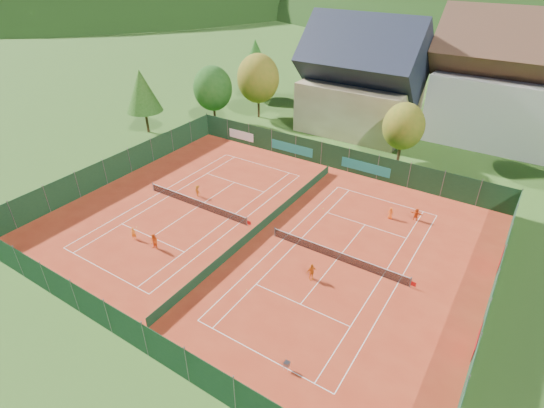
{
  "coord_description": "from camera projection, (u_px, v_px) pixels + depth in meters",
  "views": [
    {
      "loc": [
        18.95,
        -27.35,
        23.37
      ],
      "look_at": [
        0.0,
        2.0,
        2.0
      ],
      "focal_mm": 28.0,
      "sensor_mm": 36.0,
      "label": 1
    }
  ],
  "objects": [
    {
      "name": "loose_ball_0",
      "position": [
        137.0,
        227.0,
        41.05
      ],
      "size": [
        0.07,
        0.07,
        0.07
      ],
      "primitive_type": "sphere",
      "color": "#CCD833",
      "rests_on": "ground"
    },
    {
      "name": "loose_ball_1",
      "position": [
        247.0,
        290.0,
        33.6
      ],
      "size": [
        0.07,
        0.07,
        0.07
      ],
      "primitive_type": "sphere",
      "color": "#CCD833",
      "rests_on": "ground"
    },
    {
      "name": "fence_north",
      "position": [
        331.0,
        156.0,
        51.47
      ],
      "size": [
        40.0,
        0.1,
        3.0
      ],
      "color": "#14371D",
      "rests_on": "ground"
    },
    {
      "name": "court_divider",
      "position": [
        261.0,
        227.0,
        40.3
      ],
      "size": [
        0.03,
        28.8,
        1.0
      ],
      "color": "#153A20",
      "rests_on": "ground"
    },
    {
      "name": "court_markings_left",
      "position": [
        197.0,
        207.0,
        44.26
      ],
      "size": [
        11.03,
        23.83,
        0.0
      ],
      "color": "white",
      "rests_on": "ground"
    },
    {
      "name": "tree_west_front",
      "position": [
        213.0,
        88.0,
        62.26
      ],
      "size": [
        5.72,
        5.72,
        8.69
      ],
      "color": "#422517",
      "rests_on": "ground"
    },
    {
      "name": "hotel_block_a",
      "position": [
        517.0,
        89.0,
        55.11
      ],
      "size": [
        21.6,
        11.0,
        17.25
      ],
      "color": "silver",
      "rests_on": "ground"
    },
    {
      "name": "clay_pad",
      "position": [
        261.0,
        231.0,
        40.56
      ],
      "size": [
        40.0,
        32.0,
        0.01
      ],
      "primitive_type": "cube",
      "color": "#A93018",
      "rests_on": "ground"
    },
    {
      "name": "tree_west_mid",
      "position": [
        258.0,
        79.0,
        64.36
      ],
      "size": [
        6.44,
        6.44,
        9.78
      ],
      "color": "#412D17",
      "rests_on": "ground"
    },
    {
      "name": "player_left_mid",
      "position": [
        154.0,
        242.0,
        37.76
      ],
      "size": [
        0.79,
        0.62,
        1.58
      ],
      "primitive_type": "imported",
      "rotation": [
        0.0,
        0.0,
        0.03
      ],
      "color": "#EF5815",
      "rests_on": "ground"
    },
    {
      "name": "player_right_far_b",
      "position": [
        416.0,
        214.0,
        41.82
      ],
      "size": [
        1.27,
        0.45,
        1.35
      ],
      "primitive_type": "imported",
      "rotation": [
        0.0,
        0.0,
        3.18
      ],
      "color": "#E54C14",
      "rests_on": "ground"
    },
    {
      "name": "court_markings_right",
      "position": [
        337.0,
        260.0,
        36.85
      ],
      "size": [
        11.03,
        23.83,
        0.0
      ],
      "color": "white",
      "rests_on": "ground"
    },
    {
      "name": "player_left_far",
      "position": [
        198.0,
        191.0,
        45.85
      ],
      "size": [
        0.96,
        0.69,
        1.33
      ],
      "primitive_type": "imported",
      "rotation": [
        0.0,
        0.0,
        2.89
      ],
      "color": "#CB5712",
      "rests_on": "ground"
    },
    {
      "name": "loose_ball_2",
      "position": [
        323.0,
        208.0,
        43.98
      ],
      "size": [
        0.07,
        0.07,
        0.07
      ],
      "primitive_type": "sphere",
      "color": "#CCD833",
      "rests_on": "ground"
    },
    {
      "name": "ground",
      "position": [
        261.0,
        231.0,
        40.57
      ],
      "size": [
        600.0,
        600.0,
        0.0
      ],
      "primitive_type": "plane",
      "color": "#2F591C",
      "rests_on": "ground"
    },
    {
      "name": "tennis_net_right",
      "position": [
        339.0,
        256.0,
        36.52
      ],
      "size": [
        13.3,
        0.1,
        1.02
      ],
      "color": "#59595B",
      "rests_on": "ground"
    },
    {
      "name": "tennis_net_left",
      "position": [
        198.0,
        203.0,
        43.93
      ],
      "size": [
        13.3,
        0.1,
        1.02
      ],
      "color": "#59595B",
      "rests_on": "ground"
    },
    {
      "name": "player_right_far_a",
      "position": [
        391.0,
        213.0,
        42.11
      ],
      "size": [
        0.63,
        0.42,
        1.26
      ],
      "primitive_type": "imported",
      "rotation": [
        0.0,
        0.0,
        3.18
      ],
      "color": "#FB5A16",
      "rests_on": "ground"
    },
    {
      "name": "tree_west_back",
      "position": [
        256.0,
        59.0,
        72.52
      ],
      "size": [
        5.6,
        5.6,
        10.0
      ],
      "color": "#472F19",
      "rests_on": "ground"
    },
    {
      "name": "tree_west_side",
      "position": [
        142.0,
        91.0,
        58.95
      ],
      "size": [
        5.04,
        5.04,
        9.0
      ],
      "color": "#4D2E1B",
      "rests_on": "ground"
    },
    {
      "name": "ball_hopper",
      "position": [
        287.0,
        364.0,
        27.03
      ],
      "size": [
        0.34,
        0.34,
        0.8
      ],
      "color": "slate",
      "rests_on": "ground"
    },
    {
      "name": "fence_east",
      "position": [
        490.0,
        300.0,
        30.57
      ],
      "size": [
        0.09,
        32.0,
        3.0
      ],
      "color": "#153A23",
      "rests_on": "ground"
    },
    {
      "name": "fence_south",
      "position": [
        126.0,
        328.0,
        28.31
      ],
      "size": [
        40.0,
        0.04,
        3.0
      ],
      "color": "#13351D",
      "rests_on": "ground"
    },
    {
      "name": "player_right_near",
      "position": [
        311.0,
        272.0,
        34.32
      ],
      "size": [
        0.8,
        0.97,
        1.54
      ],
      "primitive_type": "imported",
      "rotation": [
        0.0,
        0.0,
        1.01
      ],
      "color": "orange",
      "rests_on": "ground"
    },
    {
      "name": "player_left_near",
      "position": [
        134.0,
        233.0,
        39.15
      ],
      "size": [
        0.53,
        0.52,
        1.23
      ],
      "primitive_type": "imported",
      "rotation": [
        0.0,
        0.0,
        0.73
      ],
      "color": "orange",
      "rests_on": "ground"
    },
    {
      "name": "tree_center",
      "position": [
        404.0,
        126.0,
        51.09
      ],
      "size": [
        5.01,
        5.01,
        7.6
      ],
      "color": "#412717",
      "rests_on": "ground"
    },
    {
      "name": "chalet",
      "position": [
        361.0,
        84.0,
        59.99
      ],
      "size": [
        16.2,
        12.0,
        16.0
      ],
      "color": "beige",
      "rests_on": "ground"
    },
    {
      "name": "fence_west",
      "position": [
        118.0,
        166.0,
        49.03
      ],
      "size": [
        0.04,
        32.0,
        3.0
      ],
      "color": "#163D20",
      "rests_on": "ground"
    }
  ]
}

